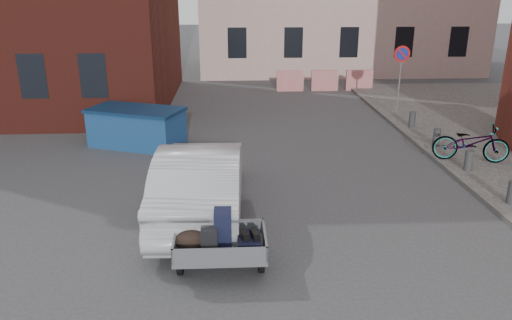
{
  "coord_description": "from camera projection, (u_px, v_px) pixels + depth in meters",
  "views": [
    {
      "loc": [
        -0.4,
        -8.99,
        4.85
      ],
      "look_at": [
        0.15,
        1.73,
        1.1
      ],
      "focal_mm": 35.0,
      "sensor_mm": 36.0,
      "label": 1
    }
  ],
  "objects": [
    {
      "name": "trailer",
      "position": [
        220.0,
        242.0,
        8.74
      ],
      "size": [
        1.6,
        1.8,
        1.2
      ],
      "rotation": [
        0.0,
        0.0,
        -0.0
      ],
      "color": "black",
      "rests_on": "ground"
    },
    {
      "name": "bollards",
      "position": [
        469.0,
        161.0,
        13.46
      ],
      "size": [
        0.22,
        9.02,
        0.55
      ],
      "color": "#3A3A3D",
      "rests_on": "sidewalk"
    },
    {
      "name": "dumpster",
      "position": [
        137.0,
        127.0,
        15.85
      ],
      "size": [
        3.25,
        2.45,
        1.22
      ],
      "rotation": [
        0.0,
        0.0,
        -0.37
      ],
      "color": "navy",
      "rests_on": "ground"
    },
    {
      "name": "bicycle",
      "position": [
        471.0,
        143.0,
        14.1
      ],
      "size": [
        2.19,
        1.24,
        1.09
      ],
      "primitive_type": "imported",
      "rotation": [
        0.0,
        0.0,
        1.3
      ],
      "color": "black",
      "rests_on": "sidewalk"
    },
    {
      "name": "no_parking_sign",
      "position": [
        401.0,
        66.0,
        18.66
      ],
      "size": [
        0.6,
        0.09,
        2.65
      ],
      "color": "gray",
      "rests_on": "sidewalk"
    },
    {
      "name": "ground",
      "position": [
        253.0,
        239.0,
        10.09
      ],
      "size": [
        120.0,
        120.0,
        0.0
      ],
      "primitive_type": "plane",
      "color": "#38383A",
      "rests_on": "ground"
    },
    {
      "name": "silver_car",
      "position": [
        201.0,
        180.0,
        10.96
      ],
      "size": [
        1.9,
        5.06,
        1.65
      ],
      "primitive_type": "imported",
      "rotation": [
        0.0,
        0.0,
        3.11
      ],
      "color": "#B1B2B8",
      "rests_on": "ground"
    },
    {
      "name": "barriers",
      "position": [
        325.0,
        81.0,
        24.28
      ],
      "size": [
        4.7,
        0.18,
        1.0
      ],
      "color": "red",
      "rests_on": "ground"
    }
  ]
}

